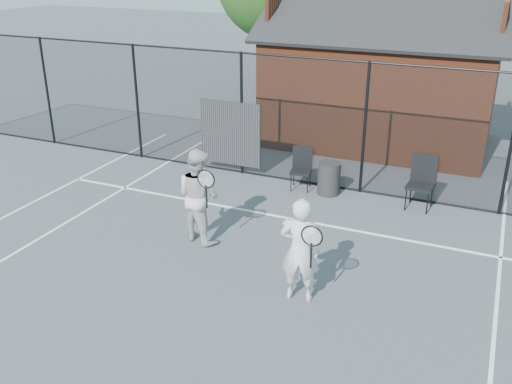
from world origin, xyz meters
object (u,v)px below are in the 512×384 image
at_px(clubhouse, 381,86).
at_px(player_back, 199,195).
at_px(chair_right, 420,184).
at_px(waste_bin, 329,178).
at_px(chair_left, 301,170).
at_px(player_front, 300,250).

distance_m(clubhouse, player_back, 7.76).
xyz_separation_m(chair_right, waste_bin, (-2.02, 0.00, -0.20)).
xyz_separation_m(chair_left, waste_bin, (0.68, 0.00, -0.11)).
distance_m(chair_left, waste_bin, 0.69).
bearing_deg(chair_left, clubhouse, 69.05).
relative_size(clubhouse, player_front, 3.74).
relative_size(player_back, chair_left, 1.89).
height_order(player_back, chair_left, player_back).
relative_size(player_back, chair_right, 1.60).
relative_size(player_back, waste_bin, 2.45).
bearing_deg(player_front, chair_left, 109.17).
distance_m(player_front, waste_bin, 4.40).
bearing_deg(clubhouse, player_back, -103.08).
xyz_separation_m(chair_left, chair_right, (2.69, 0.00, 0.09)).
bearing_deg(chair_left, waste_bin, -10.45).
xyz_separation_m(player_back, waste_bin, (1.61, 3.13, -0.54)).
relative_size(clubhouse, chair_left, 6.73).
distance_m(player_back, chair_left, 3.30).
relative_size(chair_left, waste_bin, 1.29).
bearing_deg(player_back, chair_left, 73.39).
bearing_deg(chair_right, player_back, -135.59).
bearing_deg(clubhouse, chair_right, -66.91).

